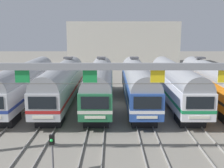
# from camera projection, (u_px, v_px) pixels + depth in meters

# --- Properties ---
(ground_plane) EXTENTS (160.00, 160.00, 0.00)m
(ground_plane) POSITION_uv_depth(u_px,v_px,m) (117.00, 105.00, 31.77)
(ground_plane) COLOR gray
(track_bed) EXTENTS (22.83, 70.00, 0.15)m
(track_bed) POSITION_uv_depth(u_px,v_px,m) (115.00, 79.00, 48.44)
(track_bed) COLOR gray
(track_bed) RESTS_ON ground
(commuter_train_silver) EXTENTS (2.88, 18.06, 4.77)m
(commuter_train_silver) POSITION_uv_depth(u_px,v_px,m) (23.00, 82.00, 31.20)
(commuter_train_silver) COLOR silver
(commuter_train_silver) RESTS_ON ground
(commuter_train_stainless) EXTENTS (2.88, 18.06, 5.05)m
(commuter_train_stainless) POSITION_uv_depth(u_px,v_px,m) (61.00, 82.00, 31.22)
(commuter_train_stainless) COLOR #B2B5BA
(commuter_train_stainless) RESTS_ON ground
(commuter_train_green) EXTENTS (2.88, 18.06, 5.05)m
(commuter_train_green) POSITION_uv_depth(u_px,v_px,m) (98.00, 82.00, 31.24)
(commuter_train_green) COLOR #236B42
(commuter_train_green) RESTS_ON ground
(commuter_train_blue) EXTENTS (2.88, 18.06, 5.05)m
(commuter_train_blue) POSITION_uv_depth(u_px,v_px,m) (136.00, 82.00, 31.26)
(commuter_train_blue) COLOR #284C9E
(commuter_train_blue) RESTS_ON ground
(commuter_train_white) EXTENTS (2.88, 18.06, 4.77)m
(commuter_train_white) POSITION_uv_depth(u_px,v_px,m) (174.00, 82.00, 31.28)
(commuter_train_white) COLOR white
(commuter_train_white) RESTS_ON ground
(commuter_train_orange) EXTENTS (2.88, 18.06, 5.05)m
(commuter_train_orange) POSITION_uv_depth(u_px,v_px,m) (211.00, 82.00, 31.30)
(commuter_train_orange) COLOR orange
(commuter_train_orange) RESTS_ON ground
(catenary_gantry) EXTENTS (26.57, 0.44, 6.97)m
(catenary_gantry) POSITION_uv_depth(u_px,v_px,m) (122.00, 80.00, 17.49)
(catenary_gantry) COLOR gray
(catenary_gantry) RESTS_ON ground
(yard_signal_mast) EXTENTS (0.28, 0.35, 2.54)m
(yard_signal_mast) POSITION_uv_depth(u_px,v_px,m) (51.00, 146.00, 16.28)
(yard_signal_mast) COLOR #59595E
(yard_signal_mast) RESTS_ON ground
(maintenance_building) EXTENTS (26.30, 10.00, 10.36)m
(maintenance_building) POSITION_uv_depth(u_px,v_px,m) (122.00, 43.00, 68.89)
(maintenance_building) COLOR beige
(maintenance_building) RESTS_ON ground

